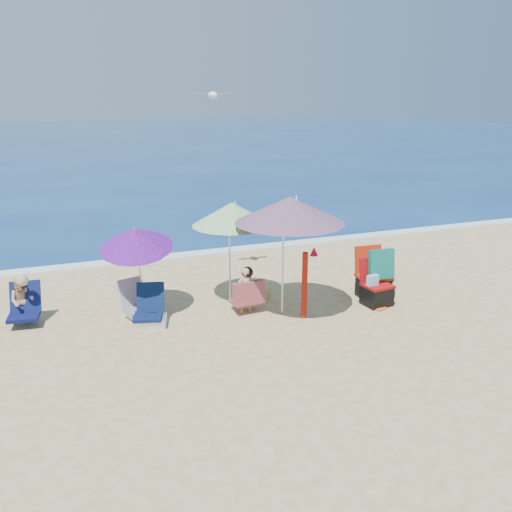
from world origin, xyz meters
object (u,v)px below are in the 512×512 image
object	(u,v)px
camp_chair_left	(376,291)
person_center	(247,291)
umbrella_striped	(232,214)
umbrella_blue	(136,238)
umbrella_turquoise	(290,210)
chair_navy	(151,314)
chair_rainbow	(138,306)
camp_chair_right	(374,280)
seagull	(213,95)
person_left	(23,301)
furled_umbrella	(306,279)

from	to	relation	value
camp_chair_left	person_center	bearing A→B (deg)	168.32
umbrella_striped	umbrella_blue	distance (m)	1.98
umbrella_turquoise	chair_navy	xyz separation A→B (m)	(-2.65, 0.52, -1.94)
umbrella_blue	chair_rainbow	bearing A→B (deg)	-153.66
umbrella_blue	chair_rainbow	xyz separation A→B (m)	(-0.04, -0.02, -1.40)
camp_chair_right	seagull	world-z (taller)	seagull
chair_navy	camp_chair_left	size ratio (longest dim) A/B	0.80
chair_navy	person_left	size ratio (longest dim) A/B	0.76
camp_chair_right	person_left	xyz separation A→B (m)	(-7.02, 1.25, 0.05)
camp_chair_left	furled_umbrella	bearing A→B (deg)	-175.70
umbrella_turquoise	person_left	size ratio (longest dim) A/B	2.55
camp_chair_left	person_left	xyz separation A→B (m)	(-6.87, 1.58, 0.17)
umbrella_striped	furled_umbrella	size ratio (longest dim) A/B	1.48
umbrella_turquoise	furled_umbrella	world-z (taller)	umbrella_turquoise
umbrella_striped	umbrella_blue	size ratio (longest dim) A/B	1.13
furled_umbrella	person_left	xyz separation A→B (m)	(-5.17, 1.71, -0.35)
umbrella_striped	chair_navy	distance (m)	2.56
umbrella_turquoise	furled_umbrella	distance (m)	1.38
furled_umbrella	camp_chair_right	world-z (taller)	furled_umbrella
chair_navy	chair_rainbow	size ratio (longest dim) A/B	0.94
umbrella_turquoise	camp_chair_left	world-z (taller)	umbrella_turquoise
furled_umbrella	chair_rainbow	size ratio (longest dim) A/B	1.78
umbrella_blue	umbrella_turquoise	bearing A→B (deg)	-20.60
chair_rainbow	camp_chair_left	bearing A→B (deg)	-13.90
umbrella_blue	camp_chair_left	size ratio (longest dim) A/B	1.99
chair_navy	furled_umbrella	bearing A→B (deg)	-15.59
camp_chair_left	person_center	distance (m)	2.75
umbrella_blue	person_center	world-z (taller)	umbrella_blue
umbrella_striped	furled_umbrella	xyz separation A→B (m)	(1.07, -1.30, -1.11)
umbrella_striped	seagull	size ratio (longest dim) A/B	2.72
furled_umbrella	seagull	world-z (taller)	seagull
umbrella_turquoise	seagull	distance (m)	3.23
camp_chair_left	seagull	distance (m)	5.40
person_center	person_left	size ratio (longest dim) A/B	0.93
umbrella_turquoise	person_center	size ratio (longest dim) A/B	2.74
umbrella_turquoise	person_center	bearing A→B (deg)	151.77
person_left	umbrella_turquoise	bearing A→B (deg)	-16.10
chair_navy	camp_chair_right	bearing A→B (deg)	-4.21
umbrella_blue	chair_rainbow	distance (m)	1.40
chair_navy	person_center	world-z (taller)	person_center
umbrella_blue	chair_navy	xyz separation A→B (m)	(0.12, -0.52, -1.39)
furled_umbrella	seagull	bearing A→B (deg)	111.46
umbrella_blue	camp_chair_left	world-z (taller)	umbrella_blue
furled_umbrella	person_center	xyz separation A→B (m)	(-0.99, 0.68, -0.35)
furled_umbrella	chair_rainbow	xyz separation A→B (m)	(-3.06, 1.31, -0.62)
umbrella_striped	camp_chair_left	bearing A→B (deg)	-22.89
camp_chair_left	camp_chair_right	distance (m)	0.39
furled_umbrella	camp_chair_right	distance (m)	1.95
chair_rainbow	person_left	size ratio (longest dim) A/B	0.81
camp_chair_right	camp_chair_left	bearing A→B (deg)	-114.90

